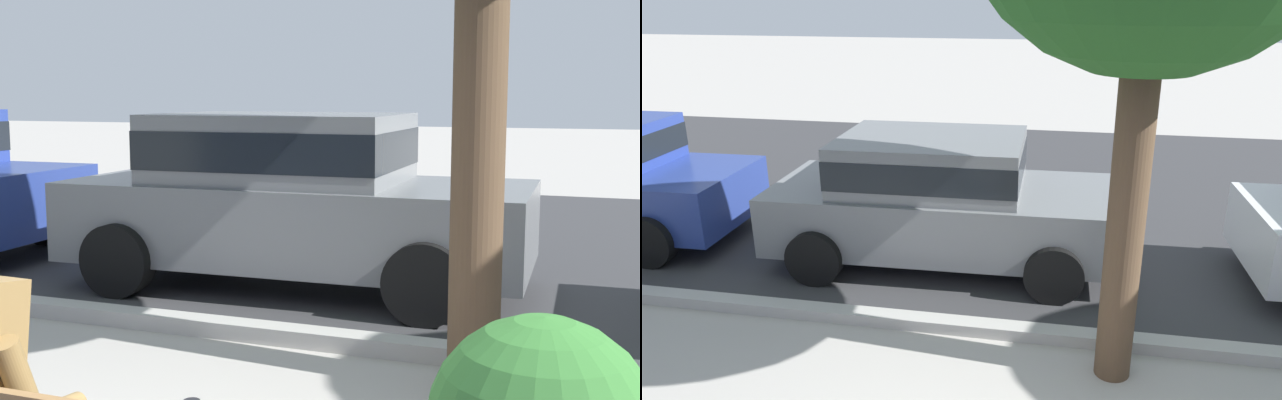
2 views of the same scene
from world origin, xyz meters
TOP-DOWN VIEW (x-y plane):
  - street_surface at (0.00, 7.50)m, footprint 60.00×9.00m
  - curb_stone at (0.00, 2.90)m, footprint 60.00×0.20m
  - parked_car_grey at (-1.04, 4.48)m, footprint 4.14×2.00m

SIDE VIEW (x-z plane):
  - street_surface at x=0.00m, z-range 0.00..0.01m
  - curb_stone at x=0.00m, z-range 0.00..0.12m
  - parked_car_grey at x=-1.04m, z-range 0.06..1.62m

